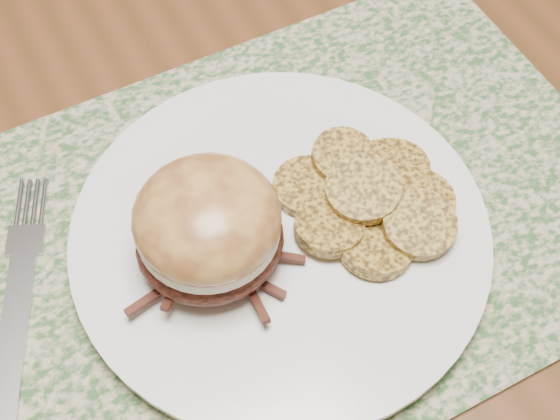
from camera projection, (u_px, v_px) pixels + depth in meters
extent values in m
plane|color=#502F1B|center=(368.00, 377.00, 1.26)|extent=(3.50, 3.50, 0.00)
cube|color=brown|center=(451.00, 60.00, 0.64)|extent=(1.50, 0.90, 0.04)
cube|color=#345B2E|center=(303.00, 216.00, 0.54)|extent=(0.45, 0.33, 0.00)
cylinder|color=white|center=(280.00, 236.00, 0.52)|extent=(0.26, 0.26, 0.02)
ellipsoid|color=black|center=(210.00, 240.00, 0.48)|extent=(0.09, 0.09, 0.04)
cylinder|color=beige|center=(208.00, 226.00, 0.47)|extent=(0.09, 0.09, 0.01)
ellipsoid|color=#B6803C|center=(207.00, 218.00, 0.46)|extent=(0.09, 0.09, 0.05)
cylinder|color=#AD8A33|center=(309.00, 187.00, 0.52)|extent=(0.07, 0.07, 0.01)
cylinder|color=#AD8A33|center=(344.00, 157.00, 0.53)|extent=(0.06, 0.06, 0.02)
cylinder|color=#AD8A33|center=(389.00, 170.00, 0.53)|extent=(0.06, 0.06, 0.02)
cylinder|color=#AD8A33|center=(329.00, 227.00, 0.50)|extent=(0.05, 0.05, 0.02)
cylinder|color=#AD8A33|center=(364.00, 189.00, 0.51)|extent=(0.07, 0.07, 0.02)
cylinder|color=#AD8A33|center=(418.00, 200.00, 0.51)|extent=(0.06, 0.06, 0.01)
cylinder|color=#AD8A33|center=(375.00, 246.00, 0.50)|extent=(0.07, 0.07, 0.02)
cylinder|color=#AD8A33|center=(419.00, 224.00, 0.50)|extent=(0.05, 0.05, 0.02)
cube|color=#B2B2B9|center=(11.00, 358.00, 0.47)|extent=(0.07, 0.14, 0.00)
cube|color=#B2B2B9|center=(26.00, 240.00, 0.52)|extent=(0.03, 0.03, 0.00)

